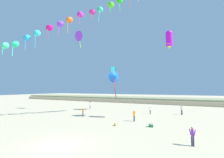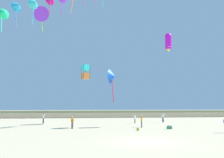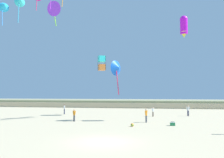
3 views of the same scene
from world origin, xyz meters
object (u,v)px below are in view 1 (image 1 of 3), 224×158
person_near_left (192,135)px  person_far_left (182,110)px  person_near_right (90,105)px  large_kite_low_lead (169,39)px  large_kite_mid_trail (115,77)px  person_mid_center (83,112)px  person_far_center (150,110)px  person_far_right (134,115)px  large_kite_high_solo (113,72)px  large_kite_outer_drift (80,36)px  beach_ball (115,124)px  beach_cooler (151,125)px

person_near_left → person_far_left: 16.91m
person_near_right → large_kite_low_lead: bearing=-19.4°
large_kite_mid_trail → large_kite_low_lead: bearing=8.0°
person_mid_center → person_far_center: 13.01m
person_far_right → large_kite_high_solo: (-7.50, 8.28, 7.71)m
large_kite_outer_drift → beach_ball: large_kite_outer_drift is taller
person_far_center → large_kite_mid_trail: bearing=-125.9°
beach_cooler → large_kite_low_lead: bearing=66.7°
person_far_left → beach_ball: 15.51m
large_kite_mid_trail → large_kite_high_solo: 8.14m
person_far_left → large_kite_mid_trail: 14.53m
person_mid_center → person_far_left: (15.78, 9.90, 0.08)m
large_kite_outer_drift → person_far_right: bearing=-18.8°
person_mid_center → large_kite_outer_drift: bearing=133.9°
large_kite_low_lead → beach_cooler: 13.68m
person_far_left → beach_ball: (-7.92, -13.31, -0.82)m
large_kite_low_lead → large_kite_outer_drift: (-19.57, 2.48, 4.35)m
person_near_left → person_near_right: person_near_right is taller
large_kite_outer_drift → beach_cooler: size_ratio=7.02×
person_far_right → beach_cooler: person_far_right is taller
large_kite_outer_drift → person_mid_center: bearing=-46.1°
person_near_right → person_mid_center: 10.98m
person_near_left → person_near_right: (-21.96, 16.71, 0.07)m
person_far_left → beach_cooler: 12.38m
large_kite_high_solo → beach_ball: 15.99m
person_far_right → large_kite_low_lead: large_kite_low_lead is taller
person_far_left → person_far_center: 5.88m
person_mid_center → large_kite_mid_trail: (5.50, 1.62, 6.16)m
large_kite_outer_drift → beach_ball: bearing=-33.9°
person_far_center → beach_ball: (-2.33, -11.50, -0.69)m
person_far_right → large_kite_high_solo: bearing=132.2°
person_far_right → large_kite_mid_trail: 7.28m
person_near_left → person_far_right: 10.58m
person_far_left → person_far_right: (-6.47, -9.49, -0.02)m
person_near_left → person_far_left: person_far_left is taller
person_near_left → person_far_center: 16.48m
person_far_right → beach_cooler: size_ratio=2.96×
person_near_left → beach_ball: size_ratio=4.56×
beach_ball → person_far_right: bearing=69.2°
person_mid_center → person_far_center: (10.19, 8.09, -0.05)m
large_kite_high_solo → large_kite_outer_drift: size_ratio=0.60×
person_far_left → person_near_left: bearing=-86.2°
person_far_left → person_far_right: bearing=-124.3°
large_kite_high_solo → person_far_left: bearing=4.9°
large_kite_mid_trail → beach_ball: size_ratio=13.07×
person_near_left → person_near_right: size_ratio=0.94×
person_far_center → large_kite_outer_drift: 22.57m
large_kite_low_lead → large_kite_mid_trail: 10.68m
person_near_right → person_mid_center: (5.07, -9.74, -0.10)m
person_far_right → beach_cooler: (3.02, -2.38, -0.78)m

